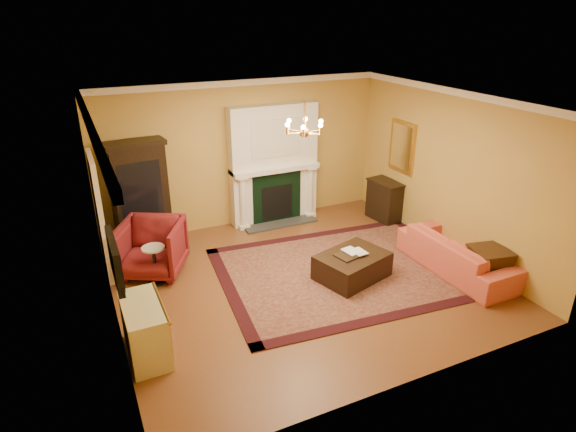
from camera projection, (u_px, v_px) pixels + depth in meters
floor at (302, 280)px, 8.21m from camera, size 6.00×5.50×0.02m
ceiling at (305, 101)px, 7.01m from camera, size 6.00×5.50×0.02m
wall_back at (243, 154)px, 9.91m from camera, size 6.00×0.02×3.00m
wall_front at (415, 279)px, 5.31m from camera, size 6.00×0.02×3.00m
wall_left at (103, 232)px, 6.45m from camera, size 0.02×5.50×3.00m
wall_right at (451, 173)px, 8.78m from camera, size 0.02×5.50×3.00m
fireplace at (274, 167)px, 10.11m from camera, size 1.90×0.70×2.50m
crown_molding at (278, 96)px, 7.84m from camera, size 6.00×5.50×0.12m
doorway at (100, 217)px, 8.06m from camera, size 0.08×1.05×2.10m
tv_panel at (115, 260)px, 6.03m from camera, size 0.09×0.95×0.58m
gilt_mirror at (402, 147)px, 9.87m from camera, size 0.06×0.76×1.05m
chandelier at (304, 128)px, 7.17m from camera, size 0.63×0.55×0.53m
oriental_rug at (343, 270)px, 8.48m from camera, size 4.53×3.57×0.02m
china_cabinet at (141, 197)px, 9.04m from camera, size 1.04×0.58×1.98m
wingback_armchair at (151, 246)px, 8.23m from camera, size 1.34×1.32×1.04m
pedestal_table at (155, 262)px, 7.95m from camera, size 0.38×0.38×0.67m
commode at (145, 330)px, 6.30m from camera, size 0.49×1.02×0.76m
coral_sofa at (458, 248)px, 8.33m from camera, size 0.67×2.23×0.87m
end_table at (488, 268)px, 7.95m from camera, size 0.64×0.64×0.62m
console_table at (385, 201)px, 10.42m from camera, size 0.51×0.80×0.84m
leather_ottoman at (352, 266)px, 8.18m from camera, size 1.34×1.13×0.43m
ottoman_tray at (349, 255)px, 8.05m from camera, size 0.50×0.43×0.03m
book_a at (347, 246)px, 8.00m from camera, size 0.22×0.06×0.30m
book_b at (355, 246)px, 8.00m from camera, size 0.21×0.04×0.28m
topiary_left at (252, 159)px, 9.78m from camera, size 0.15×0.15×0.39m
topiary_right at (298, 152)px, 10.18m from camera, size 0.16×0.16×0.44m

